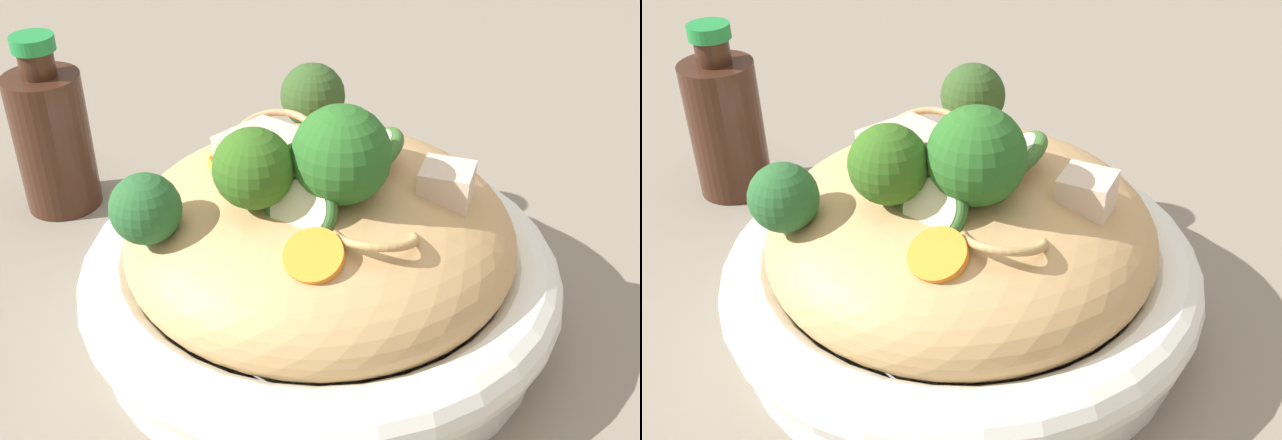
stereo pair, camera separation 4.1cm
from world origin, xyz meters
TOP-DOWN VIEW (x-y plane):
  - ground_plane at (0.00, 0.00)m, footprint 3.00×3.00m
  - serving_bowl at (0.00, 0.00)m, footprint 0.26×0.26m
  - noodle_heap at (-0.00, 0.00)m, footprint 0.21×0.21m
  - broccoli_florets at (-0.01, 0.01)m, footprint 0.20×0.15m
  - carrot_coins at (-0.03, 0.01)m, footprint 0.07×0.12m
  - zucchini_slices at (-0.01, -0.01)m, footprint 0.10×0.09m
  - chicken_chunks at (-0.01, 0.00)m, footprint 0.09×0.11m
  - soy_sauce_bottle at (-0.04, 0.21)m, footprint 0.05×0.05m

SIDE VIEW (x-z plane):
  - ground_plane at x=0.00m, z-range 0.00..0.00m
  - serving_bowl at x=0.00m, z-range 0.00..0.05m
  - soy_sauce_bottle at x=-0.04m, z-range -0.01..0.11m
  - noodle_heap at x=0.00m, z-range 0.01..0.10m
  - carrot_coins at x=-0.03m, z-range 0.08..0.11m
  - zucchini_slices at x=-0.01m, z-range 0.08..0.12m
  - chicken_chunks at x=-0.01m, z-range 0.08..0.12m
  - broccoli_florets at x=-0.01m, z-range 0.07..0.15m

